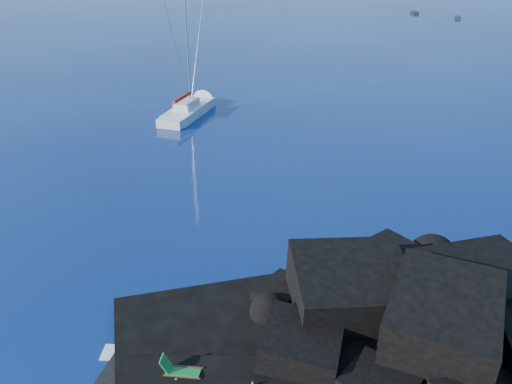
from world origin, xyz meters
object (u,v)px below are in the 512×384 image
Objects in this scene: sailboat at (189,115)px; distant_boat_b at (458,19)px; sunbather at (164,381)px; distant_boat_a at (414,14)px; deck_chair at (183,368)px.

sailboat is 3.17× the size of distant_boat_b.
sailboat is 7.17× the size of sunbather.
sunbather reaches higher than distant_boat_a.
distant_boat_a is (37.88, 98.25, 0.00)m from sailboat.
sunbather is at bearing -146.72° from deck_chair.
distant_boat_b is (38.31, 122.55, -0.87)m from deck_chair.
deck_chair is 0.36× the size of distant_boat_b.
sunbather is 129.01m from distant_boat_b.
sailboat reaches higher than distant_boat_b.
sailboat is 35.97m from sunbather.
distant_boat_b is (8.89, -10.37, 0.00)m from distant_boat_a.
distant_boat_a is (30.06, 133.35, -0.53)m from sunbather.
distant_boat_b is at bearing 72.11° from deck_chair.
deck_chair is (8.46, -34.67, 0.87)m from sailboat.
deck_chair reaches higher than sunbather.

